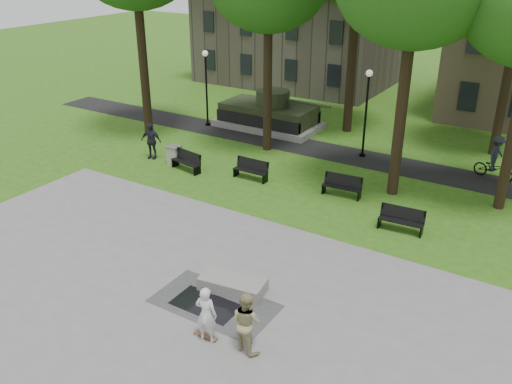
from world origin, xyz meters
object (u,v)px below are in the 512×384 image
Objects in this scene: concrete_block at (233,284)px; friend_watching at (246,322)px; skateboarder at (206,314)px; trash_bin at (174,155)px; park_bench_0 at (187,160)px; cyclist at (495,162)px.

concrete_block is 3.03m from friend_watching.
concrete_block is 2.67m from skateboarder.
skateboarder reaches higher than concrete_block.
concrete_block is at bearing -35.10° from friend_watching.
skateboarder is 0.95× the size of friend_watching.
park_bench_0 is at bearing -17.67° from trash_bin.
trash_bin is (-11.08, 10.14, -0.49)m from friend_watching.
friend_watching is 15.03m from trash_bin.
trash_bin is (-9.11, 7.96, 0.24)m from concrete_block.
friend_watching is at bearing -176.73° from skateboarder.
concrete_block is at bearing -41.13° from trash_bin.
skateboarder is at bearing 179.52° from cyclist.
cyclist reaches higher than park_bench_0.
concrete_block is at bearing -33.16° from park_bench_0.
concrete_block is 2.29× the size of trash_bin.
skateboarder is 13.34m from park_bench_0.
concrete_block is at bearing 174.39° from cyclist.
skateboarder reaches higher than trash_bin.
friend_watching is at bearing -47.99° from concrete_block.
skateboarder is 17.82m from cyclist.
cyclist is at bearing 38.13° from park_bench_0.
trash_bin is at bearing -29.58° from friend_watching.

